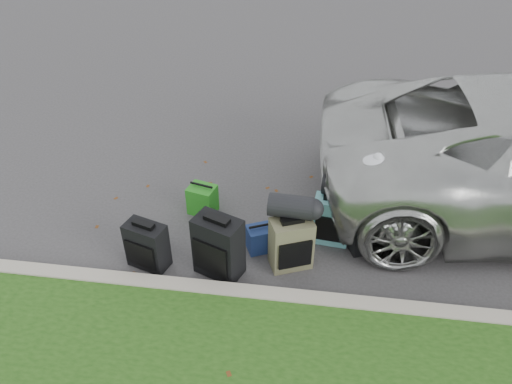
# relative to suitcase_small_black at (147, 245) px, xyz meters

# --- Properties ---
(ground) EXTENTS (120.00, 120.00, 0.00)m
(ground) POSITION_rel_suitcase_small_black_xyz_m (1.23, 0.61, -0.28)
(ground) COLOR #383535
(ground) RESTS_ON ground
(curb) EXTENTS (120.00, 0.18, 0.15)m
(curb) POSITION_rel_suitcase_small_black_xyz_m (1.23, -0.39, -0.21)
(curb) COLOR #9E937F
(curb) RESTS_ON ground
(suitcase_small_black) EXTENTS (0.51, 0.38, 0.57)m
(suitcase_small_black) POSITION_rel_suitcase_small_black_xyz_m (0.00, 0.00, 0.00)
(suitcase_small_black) COLOR black
(suitcase_small_black) RESTS_ON ground
(suitcase_large_black_left) EXTENTS (0.59, 0.48, 0.74)m
(suitcase_large_black_left) POSITION_rel_suitcase_small_black_xyz_m (0.82, -0.00, 0.08)
(suitcase_large_black_left) COLOR black
(suitcase_large_black_left) RESTS_ON ground
(suitcase_olive) EXTENTS (0.53, 0.44, 0.63)m
(suitcase_olive) POSITION_rel_suitcase_small_black_xyz_m (1.60, 0.22, 0.03)
(suitcase_olive) COLOR #45432D
(suitcase_olive) RESTS_ON ground
(suitcase_teal) EXTENTS (0.45, 0.30, 0.61)m
(suitcase_teal) POSITION_rel_suitcase_small_black_xyz_m (2.05, 0.70, 0.02)
(suitcase_teal) COLOR teal
(suitcase_teal) RESTS_ON ground
(suitcase_large_black_right) EXTENTS (0.59, 0.48, 0.77)m
(suitcase_large_black_right) POSITION_rel_suitcase_small_black_xyz_m (2.52, 0.65, 0.10)
(suitcase_large_black_right) COLOR black
(suitcase_large_black_right) RESTS_ON ground
(tote_green) EXTENTS (0.39, 0.35, 0.38)m
(tote_green) POSITION_rel_suitcase_small_black_xyz_m (0.40, 1.04, -0.09)
(tote_green) COLOR #25821D
(tote_green) RESTS_ON ground
(tote_navy) EXTENTS (0.37, 0.33, 0.32)m
(tote_navy) POSITION_rel_suitcase_small_black_xyz_m (1.23, 0.43, -0.13)
(tote_navy) COLOR navy
(tote_navy) RESTS_ON ground
(duffel_left) EXTENTS (0.50, 0.29, 0.26)m
(duffel_left) POSITION_rel_suitcase_small_black_xyz_m (1.57, 0.32, 0.48)
(duffel_left) COLOR black
(duffel_left) RESTS_ON suitcase_olive
(duffel_right) EXTENTS (0.52, 0.34, 0.27)m
(duffel_right) POSITION_rel_suitcase_small_black_xyz_m (2.15, 0.81, 0.46)
(duffel_right) COLOR black
(duffel_right) RESTS_ON suitcase_teal
(trash_bag) EXTENTS (0.48, 0.48, 0.48)m
(trash_bag) POSITION_rel_suitcase_small_black_xyz_m (2.45, 0.66, 0.72)
(trash_bag) COLOR silver
(trash_bag) RESTS_ON suitcase_large_black_right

